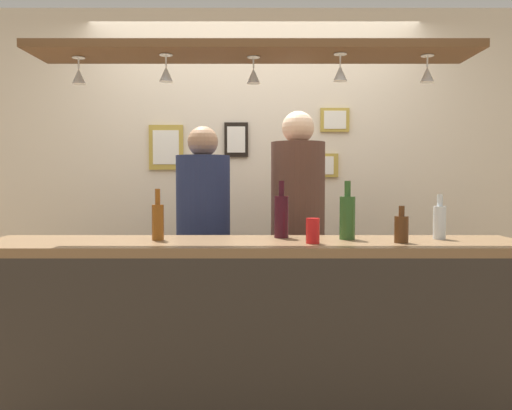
{
  "coord_description": "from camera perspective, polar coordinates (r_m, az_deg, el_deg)",
  "views": [
    {
      "loc": [
        0.01,
        -2.94,
        1.31
      ],
      "look_at": [
        0.0,
        0.1,
        1.16
      ],
      "focal_mm": 36.63,
      "sensor_mm": 36.0,
      "label": 1
    }
  ],
  "objects": [
    {
      "name": "picture_frame_lower_pair",
      "position": [
        4.02,
        7.08,
        4.32
      ],
      "size": [
        0.3,
        0.02,
        0.18
      ],
      "color": "#B29338",
      "rests_on": "back_wall"
    },
    {
      "name": "hanging_wineglass_center",
      "position": [
        2.67,
        9.42,
        14.11
      ],
      "size": [
        0.07,
        0.07,
        0.13
      ],
      "color": "silver",
      "rests_on": "overhead_glass_rack"
    },
    {
      "name": "hanging_wineglass_left",
      "position": [
        2.69,
        -9.55,
        14.01
      ],
      "size": [
        0.07,
        0.07,
        0.13
      ],
      "color": "silver",
      "rests_on": "overhead_glass_rack"
    },
    {
      "name": "hanging_wineglass_center_right",
      "position": [
        2.8,
        18.43,
        13.47
      ],
      "size": [
        0.07,
        0.07,
        0.13
      ],
      "color": "silver",
      "rests_on": "overhead_glass_rack"
    },
    {
      "name": "bottle_soda_clear",
      "position": [
        2.84,
        19.64,
        -1.68
      ],
      "size": [
        0.06,
        0.06,
        0.23
      ],
      "color": "silver",
      "rests_on": "bar_counter"
    },
    {
      "name": "person_middle_brown_shirt",
      "position": [
        3.31,
        4.82,
        -1.66
      ],
      "size": [
        0.34,
        0.34,
        1.73
      ],
      "color": "#2D334C",
      "rests_on": "ground_plane"
    },
    {
      "name": "bottle_wine_dark_red",
      "position": [
        2.74,
        3.03,
        -1.14
      ],
      "size": [
        0.08,
        0.08,
        0.3
      ],
      "color": "#380F19",
      "rests_on": "bar_counter"
    },
    {
      "name": "bottle_beer_amber_tall",
      "position": [
        2.68,
        -10.44,
        -1.67
      ],
      "size": [
        0.06,
        0.06,
        0.26
      ],
      "color": "brown",
      "rests_on": "bar_counter"
    },
    {
      "name": "overhead_glass_rack",
      "position": [
        2.71,
        -0.04,
        16.38
      ],
      "size": [
        2.2,
        0.36,
        0.04
      ],
      "primitive_type": "cube",
      "color": "brown"
    },
    {
      "name": "person_left_navy_shirt",
      "position": [
        3.33,
        -5.54,
        -2.71
      ],
      "size": [
        0.34,
        0.34,
        1.64
      ],
      "color": "#2D334C",
      "rests_on": "ground_plane"
    },
    {
      "name": "bar_counter",
      "position": [
        2.52,
        -0.06,
        -11.71
      ],
      "size": [
        2.7,
        0.55,
        1.0
      ],
      "color": "brown",
      "rests_on": "ground_plane"
    },
    {
      "name": "picture_frame_upper_small",
      "position": [
        4.06,
        8.84,
        9.17
      ],
      "size": [
        0.22,
        0.02,
        0.18
      ],
      "color": "#B29338",
      "rests_on": "back_wall"
    },
    {
      "name": "drink_can",
      "position": [
        2.52,
        6.45,
        -2.82
      ],
      "size": [
        0.07,
        0.07,
        0.12
      ],
      "primitive_type": "cylinder",
      "color": "red",
      "rests_on": "bar_counter"
    },
    {
      "name": "back_wall",
      "position": [
        4.04,
        0.06,
        2.74
      ],
      "size": [
        4.4,
        0.06,
        2.6
      ],
      "primitive_type": "cube",
      "color": "beige",
      "rests_on": "ground_plane"
    },
    {
      "name": "hanging_wineglass_far_left",
      "position": [
        2.85,
        -18.54,
        13.26
      ],
      "size": [
        0.07,
        0.07,
        0.13
      ],
      "color": "silver",
      "rests_on": "overhead_glass_rack"
    },
    {
      "name": "ground_plane",
      "position": [
        3.22,
        -0.01,
        -21.15
      ],
      "size": [
        8.0,
        8.0,
        0.0
      ],
      "primitive_type": "plane",
      "color": "olive"
    },
    {
      "name": "bottle_champagne_green",
      "position": [
        2.71,
        10.18,
        -1.23
      ],
      "size": [
        0.08,
        0.08,
        0.3
      ],
      "color": "#2D5623",
      "rests_on": "bar_counter"
    },
    {
      "name": "bottle_beer_brown_stubby",
      "position": [
        2.62,
        15.83,
        -2.47
      ],
      "size": [
        0.07,
        0.07,
        0.18
      ],
      "color": "#512D14",
      "rests_on": "bar_counter"
    },
    {
      "name": "picture_frame_crest",
      "position": [
        4.01,
        -1.94,
        7.15
      ],
      "size": [
        0.18,
        0.02,
        0.26
      ],
      "color": "black",
      "rests_on": "back_wall"
    },
    {
      "name": "picture_frame_caricature",
      "position": [
        4.06,
        -9.55,
        6.23
      ],
      "size": [
        0.26,
        0.02,
        0.34
      ],
      "color": "#B29338",
      "rests_on": "back_wall"
    },
    {
      "name": "hanging_wineglass_center_left",
      "position": [
        2.7,
        0.06,
        14.01
      ],
      "size": [
        0.07,
        0.07,
        0.13
      ],
      "color": "silver",
      "rests_on": "overhead_glass_rack"
    }
  ]
}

